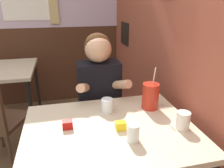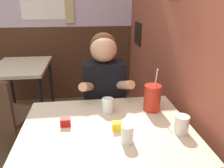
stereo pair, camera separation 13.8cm
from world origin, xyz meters
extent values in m
cube|color=#9E4C38|center=(1.14, 1.20, 1.35)|extent=(0.06, 4.39, 2.70)
cube|color=black|center=(1.10, 1.93, 1.05)|extent=(0.02, 0.30, 0.28)
cube|color=#472819|center=(0.00, 2.42, 0.55)|extent=(5.22, 0.06, 1.10)
cube|color=beige|center=(0.53, 0.29, 0.72)|extent=(1.02, 0.80, 0.04)
cylinder|color=black|center=(0.06, 0.66, 0.35)|extent=(0.04, 0.04, 0.70)
cylinder|color=black|center=(1.00, 0.66, 0.35)|extent=(0.04, 0.04, 0.70)
cube|color=beige|center=(-0.34, 1.75, 0.72)|extent=(0.61, 0.83, 0.04)
cylinder|color=black|center=(-0.07, 1.38, 0.35)|extent=(0.04, 0.04, 0.70)
cylinder|color=black|center=(-0.61, 2.13, 0.35)|extent=(0.04, 0.04, 0.70)
cylinder|color=black|center=(-0.07, 2.13, 0.35)|extent=(0.04, 0.04, 0.70)
cube|color=#4C3323|center=(-0.30, 1.10, 0.44)|extent=(0.53, 0.53, 0.04)
cylinder|color=#4C3323|center=(-0.40, 1.33, 0.21)|extent=(0.03, 0.03, 0.42)
cylinder|color=#4C3323|center=(-0.07, 1.19, 0.21)|extent=(0.03, 0.03, 0.42)
cylinder|color=#4C3323|center=(-0.21, 0.86, 0.21)|extent=(0.03, 0.03, 0.42)
cube|color=black|center=(0.56, 0.86, 0.23)|extent=(0.31, 0.20, 0.45)
cube|color=black|center=(0.56, 0.86, 0.72)|extent=(0.34, 0.20, 0.54)
sphere|color=#472814|center=(0.56, 0.88, 1.11)|extent=(0.21, 0.21, 0.21)
sphere|color=tan|center=(0.56, 0.86, 1.10)|extent=(0.21, 0.21, 0.21)
cylinder|color=tan|center=(0.43, 0.72, 0.84)|extent=(0.14, 0.27, 0.15)
cylinder|color=tan|center=(0.70, 0.72, 0.84)|extent=(0.14, 0.27, 0.15)
cylinder|color=#B22819|center=(0.86, 0.48, 0.83)|extent=(0.11, 0.11, 0.18)
cylinder|color=white|center=(0.87, 0.48, 0.97)|extent=(0.01, 0.04, 0.14)
cylinder|color=silver|center=(0.55, 0.49, 0.79)|extent=(0.08, 0.08, 0.10)
cylinder|color=silver|center=(0.62, 0.14, 0.79)|extent=(0.07, 0.07, 0.10)
cylinder|color=silver|center=(0.94, 0.19, 0.79)|extent=(0.08, 0.08, 0.11)
cube|color=#B7140F|center=(0.28, 0.34, 0.76)|extent=(0.06, 0.04, 0.05)
cube|color=yellow|center=(0.58, 0.26, 0.76)|extent=(0.06, 0.04, 0.05)
camera|label=1|loc=(0.28, -0.80, 1.45)|focal=35.00mm
camera|label=2|loc=(0.41, -0.83, 1.45)|focal=35.00mm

